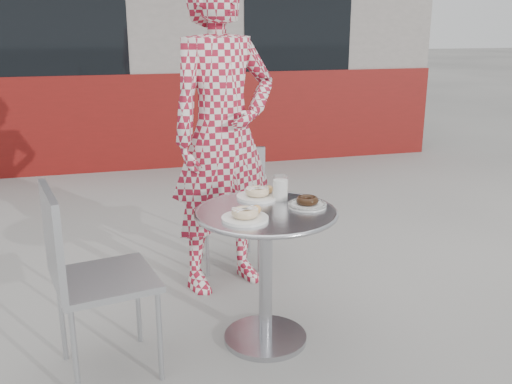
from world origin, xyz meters
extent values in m
plane|color=#9C9A95|center=(0.00, 0.00, 0.00)|extent=(60.00, 60.00, 0.00)
cube|color=gray|center=(0.00, 5.60, 1.50)|extent=(6.00, 4.00, 3.00)
cube|color=maroon|center=(0.00, 3.68, 0.50)|extent=(6.02, 0.20, 1.00)
cube|color=black|center=(-1.20, 3.61, 1.70)|extent=(1.60, 0.04, 1.40)
cube|color=black|center=(1.40, 3.61, 1.70)|extent=(1.20, 0.04, 1.40)
cylinder|color=silver|center=(-0.02, -0.04, 0.01)|extent=(0.40, 0.40, 0.03)
cylinder|color=silver|center=(-0.02, -0.04, 0.34)|extent=(0.06, 0.06, 0.64)
cylinder|color=silver|center=(-0.02, -0.04, 0.66)|extent=(0.64, 0.64, 0.02)
torus|color=silver|center=(-0.02, -0.04, 0.66)|extent=(0.66, 0.66, 0.02)
cube|color=#AFB1B7|center=(0.02, 0.92, 0.41)|extent=(0.40, 0.40, 0.03)
cube|color=#AFB1B7|center=(0.01, 0.74, 0.61)|extent=(0.38, 0.05, 0.38)
cube|color=#AFB1B7|center=(-0.75, -0.09, 0.44)|extent=(0.48, 0.48, 0.03)
cube|color=#AFB1B7|center=(-0.94, -0.13, 0.66)|extent=(0.11, 0.41, 0.41)
imported|color=maroon|center=(-0.06, 0.66, 0.90)|extent=(0.76, 0.62, 1.80)
cylinder|color=white|center=(0.00, 0.16, 0.68)|extent=(0.21, 0.21, 0.01)
torus|color=#B58745|center=(0.00, 0.16, 0.70)|extent=(0.12, 0.12, 0.04)
sphere|color=#B77A3F|center=(0.06, 0.18, 0.70)|extent=(0.04, 0.04, 0.04)
cylinder|color=white|center=(-0.14, -0.14, 0.68)|extent=(0.21, 0.21, 0.01)
torus|color=#B58745|center=(-0.14, -0.14, 0.70)|extent=(0.12, 0.12, 0.04)
sphere|color=#B77A3F|center=(-0.08, -0.11, 0.70)|extent=(0.04, 0.04, 0.04)
cylinder|color=white|center=(0.19, -0.03, 0.68)|extent=(0.18, 0.18, 0.01)
torus|color=black|center=(0.19, -0.03, 0.70)|extent=(0.11, 0.11, 0.04)
torus|color=black|center=(0.19, -0.03, 0.68)|extent=(0.18, 0.18, 0.02)
cylinder|color=white|center=(0.10, 0.11, 0.72)|extent=(0.07, 0.07, 0.10)
cylinder|color=white|center=(0.10, 0.11, 0.73)|extent=(0.08, 0.08, 0.12)
camera|label=1|loc=(-0.71, -2.42, 1.49)|focal=40.00mm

